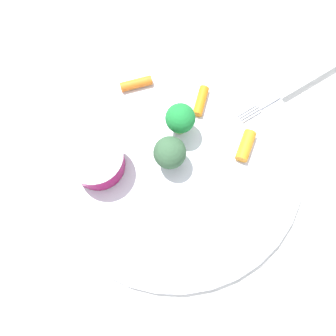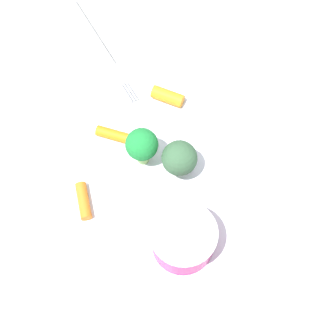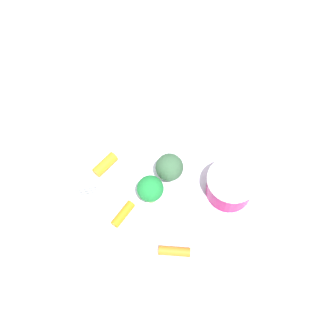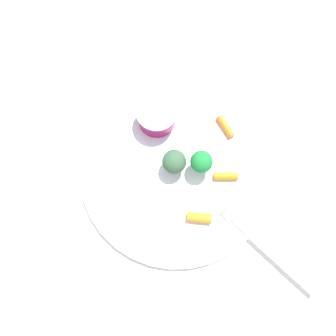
{
  "view_description": "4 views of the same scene",
  "coord_description": "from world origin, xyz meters",
  "px_view_note": "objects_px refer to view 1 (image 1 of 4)",
  "views": [
    {
      "loc": [
        0.07,
        0.12,
        0.46
      ],
      "look_at": [
        0.01,
        0.01,
        0.03
      ],
      "focal_mm": 41.15,
      "sensor_mm": 36.0,
      "label": 1
    },
    {
      "loc": [
        0.21,
        -0.11,
        0.5
      ],
      "look_at": [
        0.0,
        -0.01,
        0.02
      ],
      "focal_mm": 53.17,
      "sensor_mm": 36.0,
      "label": 2
    },
    {
      "loc": [
        -0.02,
        -0.22,
        0.49
      ],
      "look_at": [
        0.0,
        0.01,
        0.03
      ],
      "focal_mm": 39.5,
      "sensor_mm": 36.0,
      "label": 3
    },
    {
      "loc": [
        -0.1,
        0.11,
        0.6
      ],
      "look_at": [
        0.01,
        0.01,
        0.02
      ],
      "focal_mm": 39.83,
      "sensor_mm": 36.0,
      "label": 4
    }
  ],
  "objects_px": {
    "carrot_stick_1": "(246,146)",
    "carrot_stick_2": "(134,85)",
    "broccoli_floret_1": "(170,153)",
    "carrot_stick_0": "(201,101)",
    "plate": "(174,160)",
    "sauce_cup": "(96,160)",
    "fork": "(298,85)",
    "broccoli_floret_0": "(180,119)"
  },
  "relations": [
    {
      "from": "carrot_stick_0",
      "to": "carrot_stick_1",
      "type": "height_order",
      "value": "carrot_stick_1"
    },
    {
      "from": "carrot_stick_0",
      "to": "carrot_stick_1",
      "type": "relative_size",
      "value": 1.02
    },
    {
      "from": "carrot_stick_0",
      "to": "fork",
      "type": "distance_m",
      "value": 0.13
    },
    {
      "from": "plate",
      "to": "carrot_stick_2",
      "type": "height_order",
      "value": "carrot_stick_2"
    },
    {
      "from": "carrot_stick_2",
      "to": "fork",
      "type": "height_order",
      "value": "carrot_stick_2"
    },
    {
      "from": "carrot_stick_0",
      "to": "carrot_stick_1",
      "type": "bearing_deg",
      "value": 105.1
    },
    {
      "from": "sauce_cup",
      "to": "fork",
      "type": "xyz_separation_m",
      "value": [
        -0.27,
        0.01,
        -0.02
      ]
    },
    {
      "from": "sauce_cup",
      "to": "broccoli_floret_0",
      "type": "distance_m",
      "value": 0.11
    },
    {
      "from": "sauce_cup",
      "to": "carrot_stick_2",
      "type": "relative_size",
      "value": 1.63
    },
    {
      "from": "carrot_stick_0",
      "to": "plate",
      "type": "bearing_deg",
      "value": 39.04
    },
    {
      "from": "fork",
      "to": "broccoli_floret_1",
      "type": "bearing_deg",
      "value": 5.31
    },
    {
      "from": "plate",
      "to": "carrot_stick_0",
      "type": "xyz_separation_m",
      "value": [
        -0.06,
        -0.05,
        0.01
      ]
    },
    {
      "from": "broccoli_floret_0",
      "to": "carrot_stick_2",
      "type": "distance_m",
      "value": 0.09
    },
    {
      "from": "broccoli_floret_0",
      "to": "sauce_cup",
      "type": "bearing_deg",
      "value": -0.69
    },
    {
      "from": "broccoli_floret_0",
      "to": "broccoli_floret_1",
      "type": "xyz_separation_m",
      "value": [
        0.03,
        0.03,
        -0.0
      ]
    },
    {
      "from": "broccoli_floret_1",
      "to": "carrot_stick_1",
      "type": "distance_m",
      "value": 0.1
    },
    {
      "from": "broccoli_floret_1",
      "to": "carrot_stick_0",
      "type": "height_order",
      "value": "broccoli_floret_1"
    },
    {
      "from": "plate",
      "to": "sauce_cup",
      "type": "bearing_deg",
      "value": -20.53
    },
    {
      "from": "carrot_stick_1",
      "to": "carrot_stick_2",
      "type": "distance_m",
      "value": 0.16
    },
    {
      "from": "sauce_cup",
      "to": "carrot_stick_0",
      "type": "bearing_deg",
      "value": -172.73
    },
    {
      "from": "broccoli_floret_0",
      "to": "carrot_stick_1",
      "type": "bearing_deg",
      "value": 136.84
    },
    {
      "from": "plate",
      "to": "broccoli_floret_0",
      "type": "height_order",
      "value": "broccoli_floret_0"
    },
    {
      "from": "carrot_stick_2",
      "to": "fork",
      "type": "relative_size",
      "value": 0.22
    },
    {
      "from": "broccoli_floret_0",
      "to": "carrot_stick_2",
      "type": "relative_size",
      "value": 1.3
    },
    {
      "from": "broccoli_floret_1",
      "to": "sauce_cup",
      "type": "bearing_deg",
      "value": -22.11
    },
    {
      "from": "plate",
      "to": "carrot_stick_2",
      "type": "xyz_separation_m",
      "value": [
        0.0,
        -0.11,
        0.01
      ]
    },
    {
      "from": "broccoli_floret_1",
      "to": "carrot_stick_0",
      "type": "xyz_separation_m",
      "value": [
        -0.07,
        -0.05,
        -0.02
      ]
    },
    {
      "from": "sauce_cup",
      "to": "fork",
      "type": "height_order",
      "value": "sauce_cup"
    },
    {
      "from": "carrot_stick_2",
      "to": "fork",
      "type": "distance_m",
      "value": 0.21
    },
    {
      "from": "plate",
      "to": "sauce_cup",
      "type": "distance_m",
      "value": 0.09
    },
    {
      "from": "broccoli_floret_0",
      "to": "fork",
      "type": "distance_m",
      "value": 0.17
    },
    {
      "from": "carrot_stick_0",
      "to": "carrot_stick_2",
      "type": "relative_size",
      "value": 0.94
    },
    {
      "from": "sauce_cup",
      "to": "carrot_stick_0",
      "type": "height_order",
      "value": "sauce_cup"
    },
    {
      "from": "sauce_cup",
      "to": "plate",
      "type": "bearing_deg",
      "value": 159.47
    },
    {
      "from": "carrot_stick_1",
      "to": "carrot_stick_2",
      "type": "bearing_deg",
      "value": -57.23
    },
    {
      "from": "sauce_cup",
      "to": "carrot_stick_2",
      "type": "height_order",
      "value": "sauce_cup"
    },
    {
      "from": "fork",
      "to": "carrot_stick_1",
      "type": "bearing_deg",
      "value": 23.12
    },
    {
      "from": "broccoli_floret_0",
      "to": "carrot_stick_0",
      "type": "bearing_deg",
      "value": -153.25
    },
    {
      "from": "sauce_cup",
      "to": "fork",
      "type": "bearing_deg",
      "value": 177.01
    },
    {
      "from": "carrot_stick_0",
      "to": "fork",
      "type": "xyz_separation_m",
      "value": [
        -0.12,
        0.03,
        -0.0
      ]
    },
    {
      "from": "carrot_stick_0",
      "to": "fork",
      "type": "height_order",
      "value": "carrot_stick_0"
    },
    {
      "from": "broccoli_floret_0",
      "to": "carrot_stick_0",
      "type": "xyz_separation_m",
      "value": [
        -0.04,
        -0.02,
        -0.03
      ]
    }
  ]
}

